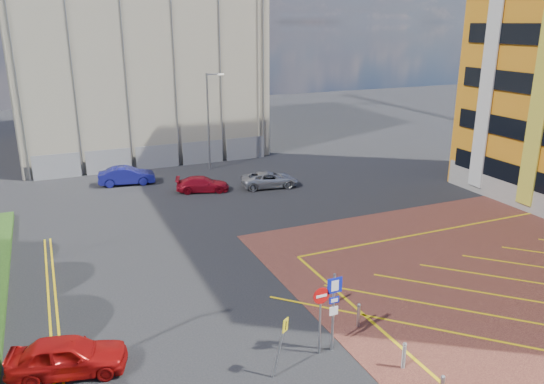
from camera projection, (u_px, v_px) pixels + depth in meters
ground at (333, 368)px, 19.13m from camera, size 140.00×140.00×0.00m
lamp_back at (209, 118)px, 43.79m from camera, size 1.53×0.16×8.00m
sign_cluster at (329, 306)px, 19.51m from camera, size 1.17×0.12×3.20m
warning_sign at (281, 340)px, 18.31m from camera, size 0.71×0.41×2.25m
bollard_row at (416, 367)px, 18.41m from camera, size 0.14×11.14×0.90m
construction_building at (129, 32)px, 50.69m from camera, size 21.20×19.20×22.00m
construction_fence at (169, 156)px, 45.39m from camera, size 21.60×0.06×2.00m
car_red_left at (68, 356)px, 18.68m from camera, size 4.33×2.51×1.39m
car_blue_back at (127, 176)px, 40.59m from camera, size 4.38×2.09×1.38m
car_red_back at (203, 184)px, 38.93m from camera, size 4.13×2.61×1.11m
car_silver_back at (270, 179)px, 39.96m from camera, size 4.54×2.64×1.19m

